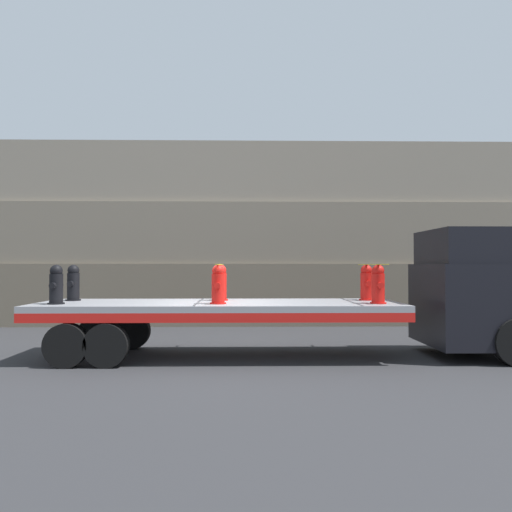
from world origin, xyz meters
The scene contains 12 objects.
ground_plane centered at (0.00, 0.00, 0.00)m, with size 120.00×120.00×0.00m, color #2D2D30.
rock_cliff centered at (0.00, 7.34, 3.29)m, with size 60.00×3.30×6.58m.
truck_cab centered at (6.02, 0.00, 1.49)m, with size 2.28×2.58×2.97m.
flatbed_trailer centered at (-0.66, 0.00, 1.01)m, with size 8.35×2.57×1.28m.
fire_hydrant_black_near_0 centered at (-3.58, -0.54, 1.70)m, with size 0.36×0.52×0.87m.
fire_hydrant_black_far_0 centered at (-3.58, 0.54, 1.70)m, with size 0.36×0.52×0.87m.
fire_hydrant_red_near_1 centered at (0.00, -0.54, 1.70)m, with size 0.36×0.52×0.87m.
fire_hydrant_red_far_1 centered at (0.00, 0.54, 1.70)m, with size 0.36×0.52×0.87m.
fire_hydrant_red_near_2 centered at (3.58, -0.54, 1.70)m, with size 0.36×0.52×0.87m.
fire_hydrant_red_far_2 centered at (3.58, 0.54, 1.70)m, with size 0.36×0.52×0.87m.
cargo_strap_rear centered at (0.00, 0.00, 2.16)m, with size 0.05×2.67×0.01m.
cargo_strap_middle centered at (3.58, 0.00, 2.16)m, with size 0.05×2.67×0.01m.
Camera 1 is at (0.64, -11.65, 2.13)m, focal length 35.00 mm.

